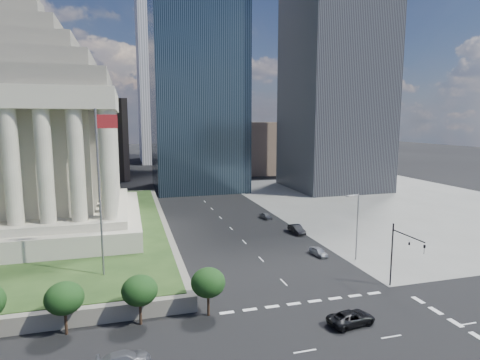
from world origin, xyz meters
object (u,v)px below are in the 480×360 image
object	(u,v)px
traffic_signal_ne	(402,249)
pickup_truck	(351,318)
parked_sedan_mid	(297,229)
war_memorial	(29,115)
flagpole	(101,184)
street_lamp_north	(356,223)
parked_sedan_far	(266,216)
parked_sedan_near	(319,252)
suv_grey	(124,359)

from	to	relation	value
traffic_signal_ne	pickup_truck	xyz separation A→B (m)	(-9.95, -5.56, -4.55)
parked_sedan_mid	war_memorial	bearing A→B (deg)	168.55
flagpole	street_lamp_north	xyz separation A→B (m)	(35.16, 1.00, -7.45)
street_lamp_north	parked_sedan_mid	distance (m)	16.43
traffic_signal_ne	parked_sedan_far	world-z (taller)	traffic_signal_ne
street_lamp_north	parked_sedan_near	world-z (taller)	street_lamp_north
parked_sedan_near	parked_sedan_far	bearing A→B (deg)	83.23
flagpole	traffic_signal_ne	distance (m)	36.69
flagpole	traffic_signal_ne	xyz separation A→B (m)	(34.33, -10.30, -7.86)
suv_grey	parked_sedan_mid	size ratio (longest dim) A/B	0.94
war_memorial	suv_grey	xyz separation A→B (m)	(14.43, -40.89, -20.76)
war_memorial	street_lamp_north	size ratio (longest dim) A/B	3.90
traffic_signal_ne	parked_sedan_mid	world-z (taller)	traffic_signal_ne
suv_grey	parked_sedan_near	bearing A→B (deg)	-61.72
suv_grey	parked_sedan_near	size ratio (longest dim) A/B	1.19
traffic_signal_ne	parked_sedan_mid	size ratio (longest dim) A/B	1.71
flagpole	pickup_truck	xyz separation A→B (m)	(24.38, -15.86, -12.41)
war_memorial	street_lamp_north	bearing A→B (deg)	-25.92
war_memorial	street_lamp_north	distance (m)	54.92
war_memorial	parked_sedan_mid	bearing A→B (deg)	-9.55
suv_grey	parked_sedan_far	distance (m)	53.58
suv_grey	pickup_truck	bearing A→B (deg)	-95.48
pickup_truck	parked_sedan_mid	xyz separation A→B (m)	(8.20, 32.33, 0.07)
flagpole	parked_sedan_mid	size ratio (longest dim) A/B	4.27
parked_sedan_near	suv_grey	bearing A→B (deg)	-150.36
pickup_truck	parked_sedan_near	xyz separation A→B (m)	(6.45, 20.05, -0.07)
war_memorial	traffic_signal_ne	world-z (taller)	war_memorial
street_lamp_north	parked_sedan_near	bearing A→B (deg)	143.64
traffic_signal_ne	suv_grey	bearing A→B (deg)	-168.40
suv_grey	parked_sedan_mid	xyz separation A→B (m)	(30.32, 33.36, 0.13)
street_lamp_north	parked_sedan_mid	bearing A→B (deg)	99.45
street_lamp_north	pickup_truck	distance (m)	20.62
parked_sedan_mid	parked_sedan_far	xyz separation A→B (m)	(-1.75, 11.96, -0.14)
pickup_truck	traffic_signal_ne	bearing A→B (deg)	-69.08
flagpole	parked_sedan_far	distance (m)	43.76
traffic_signal_ne	suv_grey	world-z (taller)	traffic_signal_ne
street_lamp_north	parked_sedan_far	distance (m)	28.22
suv_grey	parked_sedan_far	size ratio (longest dim) A/B	1.18
pickup_truck	suv_grey	xyz separation A→B (m)	(-22.12, -1.03, -0.06)
traffic_signal_ne	parked_sedan_far	distance (m)	39.17
war_memorial	pickup_truck	xyz separation A→B (m)	(36.55, -39.86, -20.70)
parked_sedan_near	parked_sedan_far	xyz separation A→B (m)	(0.00, 24.25, 0.00)
traffic_signal_ne	parked_sedan_far	bearing A→B (deg)	95.16
war_memorial	suv_grey	world-z (taller)	war_memorial
suv_grey	parked_sedan_mid	world-z (taller)	parked_sedan_mid
parked_sedan_near	street_lamp_north	bearing A→B (deg)	-43.13
traffic_signal_ne	parked_sedan_mid	xyz separation A→B (m)	(-1.75, 26.78, -4.48)
pickup_truck	flagpole	bearing A→B (deg)	48.67
suv_grey	parked_sedan_far	world-z (taller)	suv_grey
suv_grey	street_lamp_north	bearing A→B (deg)	-69.59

